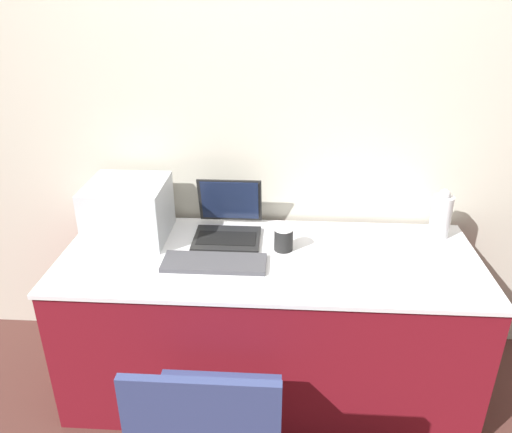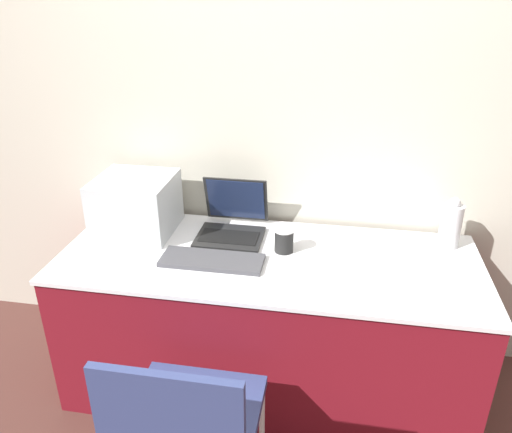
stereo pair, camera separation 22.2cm
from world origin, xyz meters
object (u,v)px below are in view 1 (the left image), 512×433
at_px(external_keyboard, 214,263).
at_px(coffee_cup, 284,239).
at_px(printer, 128,208).
at_px(chair, 210,428).
at_px(laptop_left, 228,224).
at_px(metal_pitcher, 441,215).

xyz_separation_m(external_keyboard, coffee_cup, (0.30, 0.16, 0.05)).
relative_size(printer, chair, 0.43).
bearing_deg(chair, coffee_cup, 74.63).
xyz_separation_m(printer, laptop_left, (0.47, 0.04, -0.09)).
distance_m(printer, external_keyboard, 0.53).
relative_size(external_keyboard, metal_pitcher, 1.85).
distance_m(printer, coffee_cup, 0.76).
xyz_separation_m(coffee_cup, chair, (-0.23, -0.84, -0.28)).
relative_size(coffee_cup, metal_pitcher, 0.46).
relative_size(external_keyboard, coffee_cup, 4.03).
xyz_separation_m(external_keyboard, metal_pitcher, (1.06, 0.34, 0.10)).
bearing_deg(laptop_left, coffee_cup, -25.56).
height_order(printer, external_keyboard, printer).
bearing_deg(chair, metal_pitcher, 46.07).
height_order(printer, metal_pitcher, printer).
bearing_deg(coffee_cup, chair, -105.37).
height_order(coffee_cup, chair, chair).
distance_m(external_keyboard, coffee_cup, 0.34).
height_order(laptop_left, coffee_cup, laptop_left).
xyz_separation_m(coffee_cup, metal_pitcher, (0.76, 0.18, 0.06)).
height_order(external_keyboard, coffee_cup, coffee_cup).
bearing_deg(coffee_cup, external_keyboard, -152.47).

